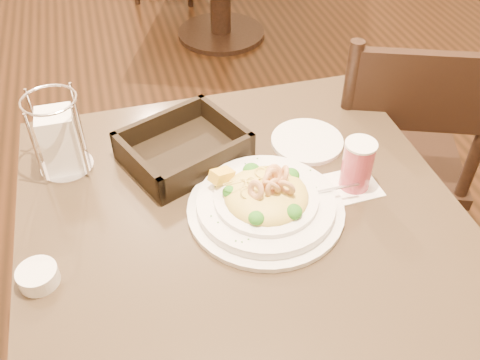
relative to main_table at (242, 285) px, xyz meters
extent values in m
cylinder|color=black|center=(0.00, 0.00, -0.14)|extent=(0.12, 0.12, 0.68)
cube|color=#453727|center=(0.00, 0.00, 0.22)|extent=(0.90, 0.90, 0.03)
cylinder|color=black|center=(0.47, 2.18, -0.49)|extent=(0.52, 0.52, 0.03)
cube|color=black|center=(0.60, 0.41, -0.06)|extent=(0.54, 0.54, 0.04)
cylinder|color=black|center=(0.83, 0.51, -0.29)|extent=(0.04, 0.04, 0.43)
cylinder|color=black|center=(0.50, 0.64, -0.29)|extent=(0.04, 0.04, 0.43)
cylinder|color=black|center=(0.70, 0.17, -0.29)|extent=(0.04, 0.04, 0.43)
cylinder|color=black|center=(0.37, 0.30, -0.29)|extent=(0.04, 0.04, 0.43)
cylinder|color=black|center=(0.37, 0.30, 0.19)|extent=(0.04, 0.04, 0.46)
cube|color=black|center=(0.53, 0.24, 0.29)|extent=(0.35, 0.16, 0.22)
cylinder|color=white|center=(0.05, 0.00, 0.24)|extent=(0.32, 0.32, 0.01)
cylinder|color=white|center=(0.05, 0.00, 0.26)|extent=(0.28, 0.28, 0.02)
cylinder|color=white|center=(0.05, 0.00, 0.27)|extent=(0.21, 0.21, 0.01)
ellipsoid|color=gold|center=(0.05, 0.00, 0.28)|extent=(0.17, 0.17, 0.06)
cube|color=yellow|center=(-0.03, 0.07, 0.29)|extent=(0.06, 0.05, 0.04)
cube|color=silver|center=(0.19, -0.01, 0.27)|extent=(0.12, 0.01, 0.01)
cube|color=silver|center=(0.12, -0.01, 0.28)|extent=(0.03, 0.02, 0.00)
torus|color=gold|center=(0.05, 0.01, 0.30)|extent=(0.03, 0.04, 0.03)
torus|color=gold|center=(0.07, -0.01, 0.30)|extent=(0.04, 0.03, 0.02)
torus|color=gold|center=(0.09, 0.01, 0.30)|extent=(0.05, 0.04, 0.03)
torus|color=gold|center=(0.04, 0.04, 0.29)|extent=(0.05, 0.06, 0.04)
torus|color=gold|center=(0.02, 0.00, 0.29)|extent=(0.04, 0.03, 0.03)
torus|color=gold|center=(0.06, 0.01, 0.28)|extent=(0.05, 0.05, 0.01)
torus|color=gold|center=(0.05, 0.01, 0.30)|extent=(0.04, 0.05, 0.04)
torus|color=gold|center=(0.07, 0.04, 0.30)|extent=(0.05, 0.06, 0.03)
torus|color=gold|center=(0.04, 0.00, 0.31)|extent=(0.04, 0.04, 0.01)
torus|color=gold|center=(0.02, 0.02, 0.31)|extent=(0.03, 0.04, 0.03)
torus|color=gold|center=(0.05, 0.04, 0.31)|extent=(0.04, 0.05, 0.01)
torus|color=gold|center=(0.06, -0.01, 0.29)|extent=(0.03, 0.03, 0.01)
torus|color=gold|center=(0.05, 0.03, 0.30)|extent=(0.06, 0.06, 0.02)
torus|color=gold|center=(0.03, 0.02, 0.31)|extent=(0.04, 0.04, 0.03)
torus|color=gold|center=(0.01, -0.01, 0.31)|extent=(0.03, 0.03, 0.02)
torus|color=gold|center=(-0.01, 0.02, 0.31)|extent=(0.06, 0.05, 0.04)
torus|color=#E7AA72|center=(0.05, 0.00, 0.32)|extent=(0.04, 0.04, 0.04)
torus|color=#E7AA72|center=(0.06, 0.01, 0.32)|extent=(0.04, 0.03, 0.04)
torus|color=#E7AA72|center=(0.07, 0.02, 0.32)|extent=(0.04, 0.04, 0.04)
torus|color=#E7AA72|center=(0.08, -0.03, 0.32)|extent=(0.04, 0.04, 0.04)
torus|color=#E7AA72|center=(0.05, -0.02, 0.32)|extent=(0.05, 0.05, 0.04)
torus|color=#E7AA72|center=(0.02, -0.02, 0.32)|extent=(0.04, 0.05, 0.04)
torus|color=#E7AA72|center=(0.05, -0.02, 0.32)|extent=(0.04, 0.03, 0.04)
torus|color=#E7AA72|center=(0.09, 0.01, 0.32)|extent=(0.03, 0.04, 0.04)
ellipsoid|color=#1D5D15|center=(0.11, 0.04, 0.29)|extent=(0.04, 0.04, 0.03)
ellipsoid|color=#1D5D15|center=(0.04, 0.07, 0.29)|extent=(0.04, 0.04, 0.03)
ellipsoid|color=#1D5D15|center=(-0.02, 0.02, 0.29)|extent=(0.03, 0.03, 0.02)
ellipsoid|color=#1D5D15|center=(0.01, -0.06, 0.29)|extent=(0.03, 0.03, 0.02)
ellipsoid|color=#1D5D15|center=(0.08, -0.07, 0.29)|extent=(0.04, 0.04, 0.03)
cube|color=#266619|center=(-0.04, 0.06, 0.27)|extent=(0.00, 0.00, 0.00)
cube|color=#266619|center=(-0.06, -0.04, 0.27)|extent=(0.00, 0.00, 0.00)
cube|color=#266619|center=(-0.01, 0.12, 0.27)|extent=(0.00, 0.00, 0.00)
cube|color=#266619|center=(-0.07, -0.02, 0.27)|extent=(0.00, 0.00, 0.00)
cube|color=#266619|center=(0.17, 0.06, 0.27)|extent=(0.00, 0.00, 0.00)
cube|color=#266619|center=(-0.01, -0.09, 0.27)|extent=(0.00, 0.00, 0.00)
cube|color=#266619|center=(-0.03, -0.10, 0.27)|extent=(0.00, 0.00, 0.00)
cube|color=#266619|center=(0.15, 0.04, 0.27)|extent=(0.00, 0.00, 0.00)
cube|color=#266619|center=(0.07, 0.13, 0.27)|extent=(0.00, 0.00, 0.00)
cube|color=#266619|center=(0.16, 0.01, 0.27)|extent=(0.00, 0.00, 0.00)
cube|color=#266619|center=(-0.04, -0.09, 0.27)|extent=(0.00, 0.00, 0.00)
cube|color=#266619|center=(0.04, 0.12, 0.27)|extent=(0.00, 0.00, 0.00)
cube|color=#266619|center=(-0.02, 0.12, 0.27)|extent=(0.00, 0.00, 0.00)
cube|color=#266619|center=(0.00, 0.11, 0.27)|extent=(0.00, 0.00, 0.00)
cube|color=white|center=(0.26, 0.02, 0.24)|extent=(0.11, 0.11, 0.00)
cylinder|color=#B84154|center=(0.26, 0.02, 0.29)|extent=(0.07, 0.07, 0.11)
cylinder|color=white|center=(0.26, 0.02, 0.35)|extent=(0.07, 0.07, 0.01)
cube|color=black|center=(-0.08, 0.21, 0.24)|extent=(0.31, 0.29, 0.02)
cube|color=black|center=(0.03, 0.26, 0.28)|extent=(0.09, 0.20, 0.05)
cube|color=black|center=(-0.19, 0.16, 0.28)|extent=(0.09, 0.20, 0.05)
cube|color=black|center=(-0.12, 0.30, 0.28)|extent=(0.24, 0.11, 0.05)
cube|color=black|center=(-0.04, 0.12, 0.28)|extent=(0.24, 0.11, 0.05)
cylinder|color=silver|center=(-0.34, 0.25, 0.24)|extent=(0.12, 0.12, 0.01)
torus|color=silver|center=(-0.34, 0.25, 0.42)|extent=(0.12, 0.12, 0.01)
cube|color=white|center=(-0.34, 0.25, 0.31)|extent=(0.09, 0.09, 0.14)
cylinder|color=silver|center=(-0.39, 0.20, 0.33)|extent=(0.01, 0.01, 0.18)
cylinder|color=silver|center=(-0.30, 0.20, 0.33)|extent=(0.01, 0.01, 0.18)
cylinder|color=silver|center=(-0.39, 0.29, 0.33)|extent=(0.01, 0.01, 0.18)
cylinder|color=silver|center=(-0.30, 0.29, 0.33)|extent=(0.01, 0.01, 0.18)
cylinder|color=white|center=(0.21, 0.19, 0.24)|extent=(0.18, 0.18, 0.01)
cylinder|color=white|center=(-0.40, -0.07, 0.25)|extent=(0.09, 0.09, 0.03)
camera|label=1|loc=(-0.20, -0.73, 1.03)|focal=40.00mm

